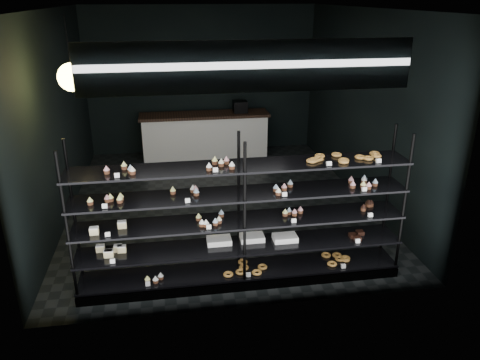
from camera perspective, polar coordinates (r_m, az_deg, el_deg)
The scene contains 5 objects.
room at distance 7.71m, azimuth -2.79°, elevation 8.23°, with size 5.01×6.01×3.20m.
display_shelf at distance 5.78m, azimuth -0.04°, elevation -6.92°, with size 4.00×0.50×1.91m.
signage at distance 4.65m, azimuth 1.18°, elevation 13.69°, with size 3.30×0.05×0.50m.
pendant_lamp at distance 6.22m, azimuth -19.80°, elevation 11.72°, with size 0.35×0.35×0.90m.
service_counter at distance 10.40m, azimuth -4.24°, elevation 5.52°, with size 2.80×0.65×1.23m.
Camera 1 is at (-0.82, -7.45, 3.40)m, focal length 35.00 mm.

